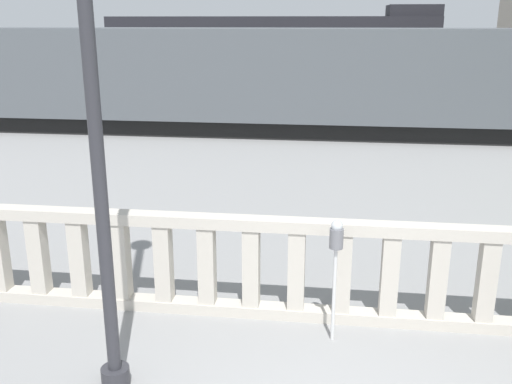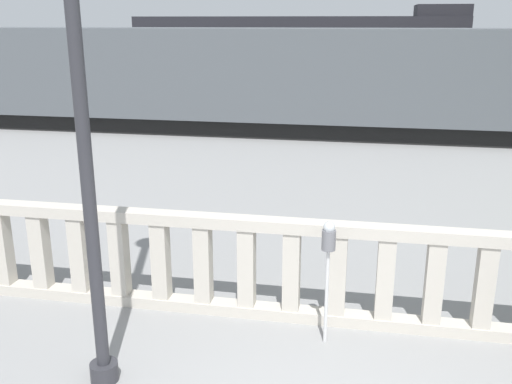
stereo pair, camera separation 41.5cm
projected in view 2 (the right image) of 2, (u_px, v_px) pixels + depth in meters
balustrade at (338, 274)px, 6.78m from camera, size 12.76×0.24×1.29m
parking_meter at (328, 248)px, 6.22m from camera, size 0.15×0.15×1.46m
train_near at (203, 78)px, 18.73m from camera, size 28.64×2.91×3.92m
train_far at (299, 49)px, 32.70m from camera, size 18.53×3.18×4.37m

